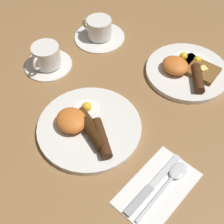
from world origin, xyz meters
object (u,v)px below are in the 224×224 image
Objects in this scene: teacup_near at (47,58)px; teacup_far at (99,31)px; knife at (151,187)px; breakfast_plate_near at (88,127)px; spoon at (174,176)px; breakfast_plate_far at (187,70)px.

teacup_near reaches higher than teacup_far.
teacup_near is 0.50m from knife.
spoon is (0.24, 0.06, -0.01)m from breakfast_plate_near.
breakfast_plate_near is 1.85× the size of teacup_near.
breakfast_plate_near is at bearing 84.95° from knife.
teacup_near reaches higher than knife.
teacup_near reaches higher than breakfast_plate_near.
teacup_far is at bearing 55.65° from knife.
teacup_near is at bearing 77.17° from knife.
breakfast_plate_near is 0.28m from teacup_near.
teacup_near reaches higher than breakfast_plate_far.
teacup_near is (-0.31, -0.29, 0.02)m from breakfast_plate_far.
teacup_near is at bearing -89.83° from teacup_far.
knife is at bearing 1.16° from breakfast_plate_near.
breakfast_plate_near is 0.35m from breakfast_plate_far.
breakfast_plate_near is at bearing -95.64° from breakfast_plate_far.
teacup_far is 0.56m from knife.
teacup_far reaches higher than breakfast_plate_far.
teacup_near is 0.75× the size of knife.
knife is at bearing 156.72° from spoon.
breakfast_plate_near is 1.09× the size of breakfast_plate_far.
teacup_far is at bearing 90.17° from teacup_near.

